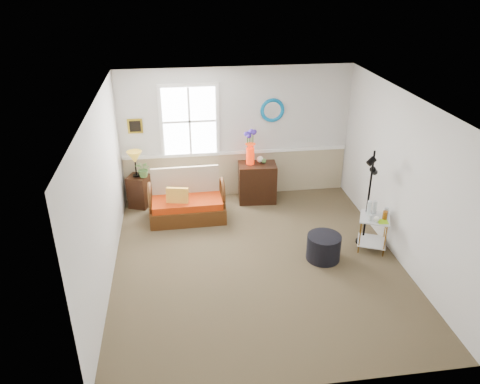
{
  "coord_description": "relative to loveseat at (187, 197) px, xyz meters",
  "views": [
    {
      "loc": [
        -1.14,
        -6.13,
        4.29
      ],
      "look_at": [
        -0.23,
        0.32,
        1.1
      ],
      "focal_mm": 35.0,
      "sensor_mm": 36.0,
      "label": 1
    }
  ],
  "objects": [
    {
      "name": "lamp_stand",
      "position": [
        -0.91,
        0.63,
        -0.13
      ],
      "size": [
        0.46,
        0.46,
        0.64
      ],
      "primitive_type": null,
      "rotation": [
        0.0,
        0.0,
        -0.37
      ],
      "color": "black",
      "rests_on": "floor"
    },
    {
      "name": "wainscot",
      "position": [
        1.04,
        0.89,
        0.0
      ],
      "size": [
        4.46,
        0.02,
        0.9
      ],
      "primitive_type": "cube",
      "color": "tan",
      "rests_on": "walls"
    },
    {
      "name": "floor",
      "position": [
        1.04,
        -1.59,
        -0.45
      ],
      "size": [
        4.5,
        5.0,
        0.01
      ],
      "primitive_type": "cube",
      "color": "brown",
      "rests_on": "ground"
    },
    {
      "name": "picture",
      "position": [
        -0.88,
        0.89,
        1.1
      ],
      "size": [
        0.28,
        0.03,
        0.28
      ],
      "primitive_type": "cube",
      "color": "gold",
      "rests_on": "walls"
    },
    {
      "name": "cabinet",
      "position": [
        1.41,
        0.54,
        -0.06
      ],
      "size": [
        0.76,
        0.52,
        0.78
      ],
      "primitive_type": null,
      "rotation": [
        0.0,
        0.0,
        -0.07
      ],
      "color": "black",
      "rests_on": "floor"
    },
    {
      "name": "ceiling",
      "position": [
        1.04,
        -1.59,
        2.15
      ],
      "size": [
        4.5,
        5.0,
        0.01
      ],
      "primitive_type": "cube",
      "color": "white",
      "rests_on": "walls"
    },
    {
      "name": "throw_pillow",
      "position": [
        -0.17,
        -0.13,
        0.04
      ],
      "size": [
        0.41,
        0.18,
        0.39
      ],
      "primitive_type": null,
      "rotation": [
        0.0,
        0.0,
        -0.2
      ],
      "color": "orange",
      "rests_on": "loveseat"
    },
    {
      "name": "flower_vase",
      "position": [
        1.27,
        0.6,
        0.68
      ],
      "size": [
        0.25,
        0.25,
        0.68
      ],
      "primitive_type": null,
      "rotation": [
        0.0,
        0.0,
        0.29
      ],
      "color": "red",
      "rests_on": "cabinet"
    },
    {
      "name": "tabletop_items",
      "position": [
        3.03,
        -1.48,
        0.26
      ],
      "size": [
        0.46,
        0.46,
        0.24
      ],
      "primitive_type": null,
      "rotation": [
        0.0,
        0.0,
        -0.14
      ],
      "color": "silver",
      "rests_on": "side_table"
    },
    {
      "name": "table_lamp",
      "position": [
        -0.92,
        0.61,
        0.44
      ],
      "size": [
        0.38,
        0.38,
        0.51
      ],
      "primitive_type": null,
      "rotation": [
        0.0,
        0.0,
        -0.52
      ],
      "color": "#B28723",
      "rests_on": "lamp_stand"
    },
    {
      "name": "side_table",
      "position": [
        2.99,
        -1.47,
        -0.15
      ],
      "size": [
        0.61,
        0.61,
        0.59
      ],
      "primitive_type": null,
      "rotation": [
        0.0,
        0.0,
        -0.41
      ],
      "color": "#AF7722",
      "rests_on": "floor"
    },
    {
      "name": "floor_lamp",
      "position": [
        2.93,
        -1.27,
        0.39
      ],
      "size": [
        0.3,
        0.3,
        1.67
      ],
      "primitive_type": null,
      "rotation": [
        0.0,
        0.0,
        0.3
      ],
      "color": "black",
      "rests_on": "floor"
    },
    {
      "name": "window",
      "position": [
        0.14,
        0.88,
        1.15
      ],
      "size": [
        1.14,
        0.06,
        1.44
      ],
      "primitive_type": null,
      "color": "white",
      "rests_on": "walls"
    },
    {
      "name": "chair_rail",
      "position": [
        1.04,
        0.88,
        0.47
      ],
      "size": [
        4.46,
        0.04,
        0.06
      ],
      "primitive_type": "cube",
      "color": "white",
      "rests_on": "walls"
    },
    {
      "name": "ottoman",
      "position": [
        2.11,
        -1.64,
        -0.24
      ],
      "size": [
        0.7,
        0.7,
        0.42
      ],
      "primitive_type": "cylinder",
      "rotation": [
        0.0,
        0.0,
        -0.36
      ],
      "color": "black",
      "rests_on": "floor"
    },
    {
      "name": "potted_plant",
      "position": [
        -0.77,
        0.58,
        0.31
      ],
      "size": [
        0.43,
        0.43,
        0.25
      ],
      "primitive_type": "imported",
      "rotation": [
        0.0,
        0.0,
        -0.66
      ],
      "color": "#4D7639",
      "rests_on": "lamp_stand"
    },
    {
      "name": "walls",
      "position": [
        1.04,
        -1.59,
        0.85
      ],
      "size": [
        4.51,
        5.01,
        2.6
      ],
      "color": "silver",
      "rests_on": "floor"
    },
    {
      "name": "loveseat",
      "position": [
        0.0,
        0.0,
        0.0
      ],
      "size": [
        1.39,
        0.8,
        0.9
      ],
      "primitive_type": null,
      "rotation": [
        0.0,
        0.0,
        0.02
      ],
      "color": "#553113",
      "rests_on": "floor"
    },
    {
      "name": "mirror",
      "position": [
        1.74,
        0.89,
        1.3
      ],
      "size": [
        0.47,
        0.07,
        0.47
      ],
      "primitive_type": "torus",
      "rotation": [
        1.57,
        0.0,
        0.0
      ],
      "color": "#1089C1",
      "rests_on": "walls"
    }
  ]
}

